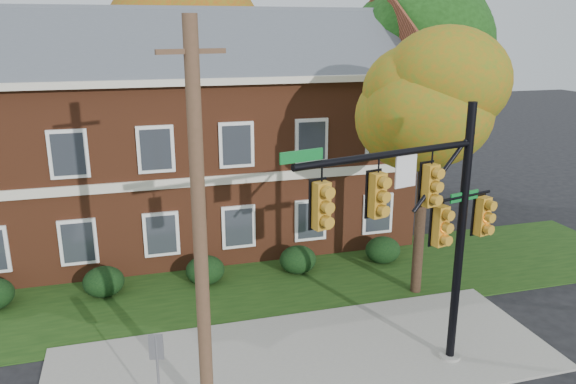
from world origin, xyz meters
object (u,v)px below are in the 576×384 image
object	(u,v)px
apartment_building	(184,124)
hedge_far_right	(383,250)
sign_post	(157,363)
tree_right_rear	(418,46)
tree_near_right	(437,102)
utility_pole	(200,234)
hedge_left	(104,282)
hedge_right	(298,260)
hedge_center	(205,270)
traffic_signal	(426,216)
tree_far_rear	(190,30)

from	to	relation	value
apartment_building	hedge_far_right	bearing A→B (deg)	-36.89
hedge_far_right	sign_post	world-z (taller)	sign_post
hedge_far_right	tree_right_rear	xyz separation A→B (m)	(4.31, 6.11, 7.60)
tree_near_right	utility_pole	world-z (taller)	utility_pole
hedge_left	tree_near_right	size ratio (longest dim) A/B	0.16
hedge_far_right	hedge_right	bearing A→B (deg)	180.00
hedge_left	tree_near_right	bearing A→B (deg)	-14.81
tree_near_right	hedge_center	bearing A→B (deg)	158.58
apartment_building	hedge_left	world-z (taller)	apartment_building
utility_pole	traffic_signal	bearing A→B (deg)	-10.52
traffic_signal	hedge_far_right	bearing A→B (deg)	56.75
apartment_building	hedge_center	distance (m)	6.89
hedge_right	hedge_far_right	bearing A→B (deg)	0.00
hedge_center	tree_near_right	bearing A→B (deg)	-21.42
hedge_left	hedge_center	bearing A→B (deg)	0.00
hedge_left	apartment_building	bearing A→B (deg)	56.33
utility_pole	sign_post	world-z (taller)	utility_pole
hedge_right	tree_right_rear	world-z (taller)	tree_right_rear
hedge_far_right	tree_right_rear	world-z (taller)	tree_right_rear
sign_post	hedge_left	bearing A→B (deg)	115.76
hedge_right	hedge_far_right	xyz separation A→B (m)	(3.50, 0.00, 0.00)
tree_near_right	sign_post	size ratio (longest dim) A/B	3.77
apartment_building	tree_right_rear	bearing A→B (deg)	4.33
tree_near_right	tree_right_rear	world-z (taller)	tree_right_rear
utility_pole	hedge_far_right	bearing A→B (deg)	29.48
utility_pole	apartment_building	bearing A→B (deg)	72.30
hedge_far_right	tree_near_right	bearing A→B (deg)	-85.48
hedge_right	traffic_signal	world-z (taller)	traffic_signal
apartment_building	sign_post	world-z (taller)	apartment_building
tree_near_right	traffic_signal	size ratio (longest dim) A/B	1.19
hedge_left	traffic_signal	world-z (taller)	traffic_signal
sign_post	utility_pole	bearing A→B (deg)	0.93
tree_right_rear	tree_far_rear	xyz separation A→B (m)	(-9.97, 6.98, 0.72)
tree_far_rear	utility_pole	size ratio (longest dim) A/B	1.25
tree_near_right	traffic_signal	world-z (taller)	tree_near_right
hedge_right	sign_post	distance (m)	9.08
hedge_center	utility_pole	xyz separation A→B (m)	(-0.97, -7.38, 4.13)
tree_right_rear	utility_pole	distance (m)	18.57
traffic_signal	tree_far_rear	bearing A→B (deg)	84.49
hedge_center	tree_near_right	distance (m)	9.90
hedge_left	hedge_right	world-z (taller)	same
apartment_building	sign_post	xyz separation A→B (m)	(-2.04, -12.38, -3.44)
hedge_center	hedge_right	distance (m)	3.50
hedge_far_right	tree_near_right	world-z (taller)	tree_near_right
hedge_center	tree_near_right	world-z (taller)	tree_near_right
hedge_far_right	tree_right_rear	bearing A→B (deg)	54.77
tree_far_rear	sign_post	distance (m)	21.76
apartment_building	hedge_center	bearing A→B (deg)	-90.00
tree_right_rear	hedge_left	bearing A→B (deg)	-157.58
hedge_right	tree_far_rear	size ratio (longest dim) A/B	0.12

